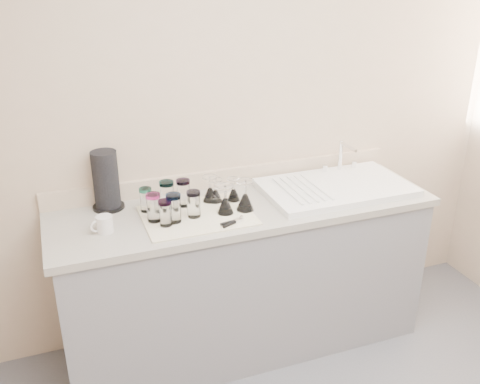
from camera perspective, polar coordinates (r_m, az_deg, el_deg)
name	(u,v)px	position (r m, az deg, el deg)	size (l,w,h in m)	color
room_envelope	(392,164)	(1.62, 15.92, 2.93)	(3.54, 3.50, 2.52)	#525257
counter_unit	(244,276)	(3.07, 0.47, -8.95)	(2.06, 0.62, 0.90)	slate
sink_unit	(335,187)	(3.07, 10.15, 0.56)	(0.82, 0.50, 0.22)	white
dish_towel	(197,215)	(2.73, -4.58, -2.50)	(0.55, 0.42, 0.01)	white
tumbler_teal	(146,200)	(2.78, -10.01, -0.80)	(0.06, 0.06, 0.13)	white
tumbler_cyan	(167,195)	(2.79, -7.79, -0.30)	(0.08, 0.08, 0.15)	white
tumbler_purple	(183,193)	(2.81, -6.05, -0.07)	(0.07, 0.07, 0.15)	white
tumbler_magenta	(154,207)	(2.66, -9.19, -1.62)	(0.07, 0.07, 0.14)	white
tumbler_blue	(174,208)	(2.64, -7.08, -1.70)	(0.07, 0.07, 0.15)	white
tumbler_lavender	(194,204)	(2.68, -4.96, -1.26)	(0.07, 0.07, 0.14)	white
tumbler_extra	(165,213)	(2.62, -7.96, -2.21)	(0.07, 0.07, 0.13)	white
goblet_back_left	(216,194)	(2.85, -2.61, -0.22)	(0.07, 0.07, 0.13)	white
goblet_back_right	(234,193)	(2.87, -0.69, -0.09)	(0.07, 0.07, 0.13)	white
goblet_front_left	(225,204)	(2.72, -1.57, -1.26)	(0.08, 0.08, 0.15)	white
goblet_front_right	(245,200)	(2.75, 0.55, -0.86)	(0.09, 0.09, 0.16)	white
goblet_extra	(210,193)	(2.86, -3.21, -0.07)	(0.08, 0.08, 0.14)	white
can_opener	(232,222)	(2.63, -0.81, -3.25)	(0.13, 0.07, 0.02)	silver
white_mug	(104,224)	(2.64, -14.30, -3.35)	(0.12, 0.10, 0.08)	silver
paper_towel_roll	(106,181)	(2.84, -14.10, 1.15)	(0.17, 0.17, 0.31)	black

